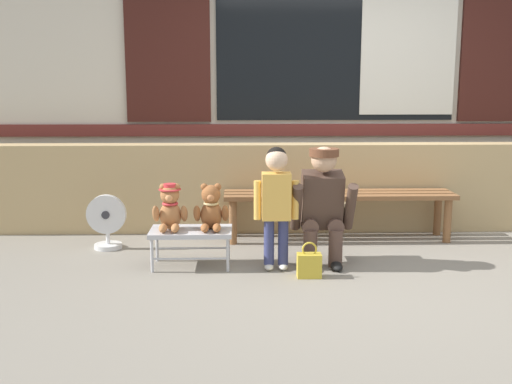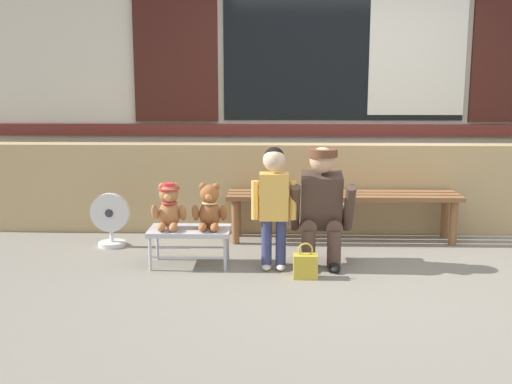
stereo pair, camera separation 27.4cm
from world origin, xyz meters
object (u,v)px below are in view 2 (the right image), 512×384
(adult_crouching, at_px, (322,206))
(small_display_bench, at_px, (190,233))
(child_standing, at_px, (274,195))
(teddy_bear_with_hat, at_px, (169,207))
(teddy_bear_plain, at_px, (210,208))
(handbag_on_ground, at_px, (305,266))
(floor_fan, at_px, (111,220))
(wooden_bench_long, at_px, (343,201))

(adult_crouching, bearing_deg, small_display_bench, -177.97)
(child_standing, height_order, adult_crouching, child_standing)
(teddy_bear_with_hat, distance_m, teddy_bear_plain, 0.32)
(small_display_bench, distance_m, teddy_bear_plain, 0.25)
(handbag_on_ground, relative_size, floor_fan, 0.57)
(small_display_bench, xyz_separation_m, child_standing, (0.66, -0.09, 0.33))
(small_display_bench, xyz_separation_m, floor_fan, (-0.77, 0.53, -0.03))
(handbag_on_ground, distance_m, floor_fan, 1.87)
(teddy_bear_plain, relative_size, floor_fan, 0.76)
(handbag_on_ground, bearing_deg, wooden_bench_long, 70.36)
(wooden_bench_long, distance_m, floor_fan, 2.09)
(adult_crouching, bearing_deg, floor_fan, 164.72)
(small_display_bench, xyz_separation_m, teddy_bear_plain, (0.16, 0.00, 0.20))
(teddy_bear_with_hat, distance_m, handbag_on_ground, 1.17)
(small_display_bench, height_order, floor_fan, floor_fan)
(adult_crouching, distance_m, floor_fan, 1.90)
(teddy_bear_plain, distance_m, child_standing, 0.53)
(teddy_bear_plain, relative_size, adult_crouching, 0.38)
(teddy_bear_with_hat, xyz_separation_m, adult_crouching, (1.21, 0.03, 0.01))
(wooden_bench_long, relative_size, small_display_bench, 3.28)
(teddy_bear_plain, distance_m, handbag_on_ground, 0.88)
(small_display_bench, bearing_deg, handbag_on_ground, -18.40)
(small_display_bench, bearing_deg, child_standing, -8.04)
(floor_fan, bearing_deg, small_display_bench, -34.67)
(small_display_bench, relative_size, floor_fan, 1.33)
(child_standing, bearing_deg, small_display_bench, 171.96)
(teddy_bear_with_hat, relative_size, child_standing, 0.38)
(teddy_bear_with_hat, height_order, teddy_bear_plain, same)
(teddy_bear_plain, relative_size, handbag_on_ground, 1.34)
(wooden_bench_long, height_order, handbag_on_ground, wooden_bench_long)
(teddy_bear_plain, distance_m, floor_fan, 1.10)
(teddy_bear_plain, bearing_deg, handbag_on_ground, -22.11)
(wooden_bench_long, bearing_deg, child_standing, -125.13)
(handbag_on_ground, bearing_deg, teddy_bear_with_hat, 164.12)
(teddy_bear_with_hat, height_order, handbag_on_ground, teddy_bear_with_hat)
(wooden_bench_long, xyz_separation_m, handbag_on_ground, (-0.39, -1.10, -0.28))
(handbag_on_ground, xyz_separation_m, floor_fan, (-1.67, 0.83, 0.14))
(floor_fan, bearing_deg, child_standing, -23.61)
(wooden_bench_long, xyz_separation_m, child_standing, (-0.63, -0.89, 0.22))
(wooden_bench_long, bearing_deg, small_display_bench, -148.27)
(adult_crouching, bearing_deg, handbag_on_ground, -113.37)
(child_standing, bearing_deg, handbag_on_ground, -41.04)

